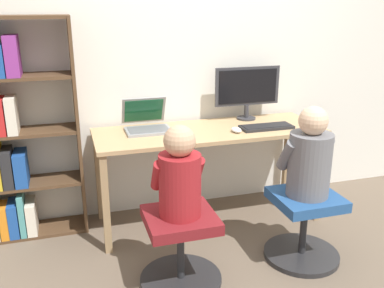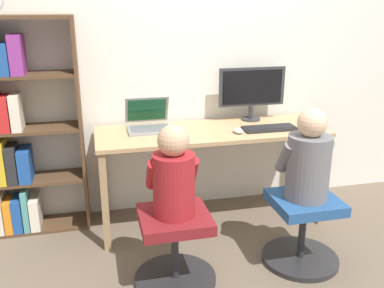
# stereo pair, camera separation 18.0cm
# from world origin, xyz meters

# --- Properties ---
(ground_plane) EXTENTS (14.00, 14.00, 0.00)m
(ground_plane) POSITION_xyz_m (0.00, 0.00, 0.00)
(ground_plane) COLOR brown
(wall_back) EXTENTS (10.00, 0.05, 2.60)m
(wall_back) POSITION_xyz_m (0.00, 0.68, 1.30)
(wall_back) COLOR silver
(wall_back) RESTS_ON ground_plane
(desk) EXTENTS (1.79, 0.62, 0.78)m
(desk) POSITION_xyz_m (0.00, 0.31, 0.69)
(desk) COLOR tan
(desk) RESTS_ON ground_plane
(desktop_monitor) EXTENTS (0.57, 0.16, 0.44)m
(desktop_monitor) POSITION_xyz_m (0.40, 0.51, 1.03)
(desktop_monitor) COLOR #333338
(desktop_monitor) RESTS_ON desk
(laptop) EXTENTS (0.35, 0.36, 0.24)m
(laptop) POSITION_xyz_m (-0.47, 0.44, 0.83)
(laptop) COLOR gray
(laptop) RESTS_ON desk
(keyboard) EXTENTS (0.42, 0.16, 0.03)m
(keyboard) POSITION_xyz_m (0.44, 0.21, 0.79)
(keyboard) COLOR #232326
(keyboard) RESTS_ON desk
(computer_mouse_by_keyboard) EXTENTS (0.07, 0.11, 0.04)m
(computer_mouse_by_keyboard) POSITION_xyz_m (0.17, 0.18, 0.80)
(computer_mouse_by_keyboard) COLOR silver
(computer_mouse_by_keyboard) RESTS_ON desk
(office_chair_left) EXTENTS (0.53, 0.53, 0.48)m
(office_chair_left) POSITION_xyz_m (0.45, -0.42, 0.26)
(office_chair_left) COLOR #262628
(office_chair_left) RESTS_ON ground_plane
(office_chair_right) EXTENTS (0.53, 0.53, 0.48)m
(office_chair_right) POSITION_xyz_m (-0.45, -0.45, 0.26)
(office_chair_right) COLOR #262628
(office_chair_right) RESTS_ON ground_plane
(person_at_monitor) EXTENTS (0.35, 0.30, 0.61)m
(person_at_monitor) POSITION_xyz_m (0.45, -0.42, 0.75)
(person_at_monitor) COLOR slate
(person_at_monitor) RESTS_ON office_chair_left
(person_at_laptop) EXTENTS (0.31, 0.27, 0.57)m
(person_at_laptop) POSITION_xyz_m (-0.45, -0.45, 0.74)
(person_at_laptop) COLOR maroon
(person_at_laptop) RESTS_ON office_chair_right
(bookshelf) EXTENTS (0.75, 0.29, 1.64)m
(bookshelf) POSITION_xyz_m (-1.46, 0.48, 0.78)
(bookshelf) COLOR #513823
(bookshelf) RESTS_ON ground_plane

